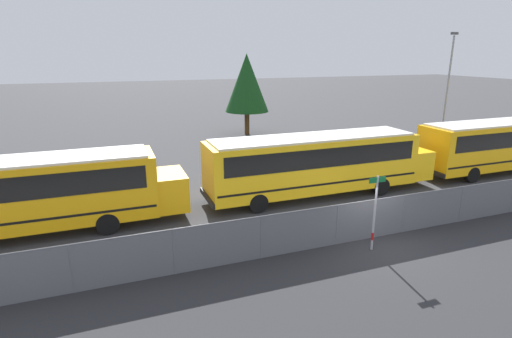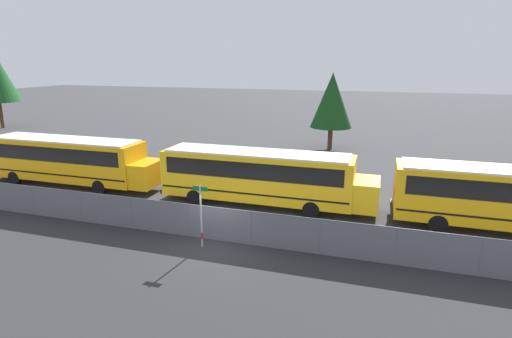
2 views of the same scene
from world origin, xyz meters
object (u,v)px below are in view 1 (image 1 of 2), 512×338
object	(u,v)px
school_bus_2	(318,161)
tree_1	(247,83)
school_bus_3	(505,142)
street_sign	(375,211)
light_pole	(448,82)
school_bus_1	(20,191)

from	to	relation	value
school_bus_2	tree_1	bearing A→B (deg)	83.37
school_bus_3	tree_1	xyz separation A→B (m)	(-11.17, 16.69, 2.74)
school_bus_2	school_bus_3	xyz separation A→B (m)	(13.10, -0.06, 0.00)
school_bus_2	tree_1	size ratio (longest dim) A/B	1.75
street_sign	light_pole	world-z (taller)	light_pole
street_sign	tree_1	xyz separation A→B (m)	(2.90, 22.71, 3.06)
school_bus_2	street_sign	size ratio (longest dim) A/B	4.27
school_bus_2	school_bus_3	world-z (taller)	same
school_bus_2	light_pole	world-z (taller)	light_pole
school_bus_3	tree_1	size ratio (longest dim) A/B	1.75
school_bus_1	street_sign	distance (m)	13.88
school_bus_1	tree_1	world-z (taller)	tree_1
tree_1	street_sign	bearing A→B (deg)	-97.28
school_bus_3	light_pole	bearing A→B (deg)	65.76
street_sign	light_pole	distance (m)	23.83
street_sign	tree_1	distance (m)	23.10
school_bus_1	school_bus_2	bearing A→B (deg)	0.10
school_bus_2	school_bus_3	bearing A→B (deg)	-0.25
school_bus_2	school_bus_1	bearing A→B (deg)	-179.90
school_bus_2	school_bus_3	size ratio (longest dim) A/B	1.00
school_bus_3	street_sign	xyz separation A→B (m)	(-14.07, -6.03, -0.32)
school_bus_1	light_pole	distance (m)	32.07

